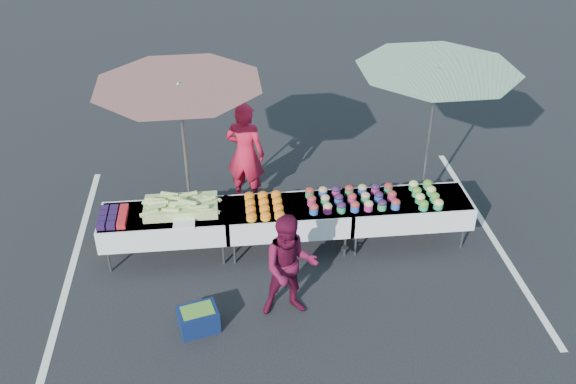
{
  "coord_description": "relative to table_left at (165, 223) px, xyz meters",
  "views": [
    {
      "loc": [
        -0.83,
        -7.74,
        6.0
      ],
      "look_at": [
        0.0,
        0.0,
        1.0
      ],
      "focal_mm": 40.0,
      "sensor_mm": 36.0,
      "label": 1
    }
  ],
  "objects": [
    {
      "name": "berry_punnets",
      "position": [
        -0.71,
        -0.06,
        0.21
      ],
      "size": [
        0.4,
        0.54,
        0.08
      ],
      "color": "black",
      "rests_on": "table_left"
    },
    {
      "name": "ground",
      "position": [
        1.8,
        0.0,
        -0.58
      ],
      "size": [
        80.0,
        80.0,
        0.0
      ],
      "primitive_type": "plane",
      "color": "black"
    },
    {
      "name": "stripe_right",
      "position": [
        5.0,
        0.0,
        -0.58
      ],
      "size": [
        0.1,
        5.0,
        0.0
      ],
      "primitive_type": "cube",
      "color": "silver",
      "rests_on": "ground"
    },
    {
      "name": "bean_baskets",
      "position": [
        3.86,
        -0.01,
        0.24
      ],
      "size": [
        0.36,
        0.68,
        0.15
      ],
      "color": "#269858",
      "rests_on": "table_right"
    },
    {
      "name": "table_left",
      "position": [
        0.0,
        0.0,
        0.0
      ],
      "size": [
        1.86,
        0.81,
        0.75
      ],
      "color": "white",
      "rests_on": "ground"
    },
    {
      "name": "plastic_bags",
      "position": [
        0.3,
        -0.3,
        0.19
      ],
      "size": [
        0.3,
        0.25,
        0.05
      ],
      "primitive_type": "cube",
      "color": "white",
      "rests_on": "table_left"
    },
    {
      "name": "carrot_bowls",
      "position": [
        1.45,
        -0.01,
        0.22
      ],
      "size": [
        0.55,
        0.69,
        0.11
      ],
      "color": "#FFAA1C",
      "rests_on": "table_center"
    },
    {
      "name": "potato_cups",
      "position": [
        2.75,
        0.0,
        0.25
      ],
      "size": [
        1.34,
        0.58,
        0.16
      ],
      "color": "#264FB1",
      "rests_on": "table_right"
    },
    {
      "name": "corn_pile",
      "position": [
        0.25,
        0.04,
        0.26
      ],
      "size": [
        1.16,
        0.57,
        0.26
      ],
      "color": "#C0E173",
      "rests_on": "table_left"
    },
    {
      "name": "vendor",
      "position": [
        1.25,
        1.4,
        0.31
      ],
      "size": [
        0.76,
        0.64,
        1.78
      ],
      "primitive_type": "imported",
      "rotation": [
        0.0,
        0.0,
        2.76
      ],
      "color": "red",
      "rests_on": "ground"
    },
    {
      "name": "table_right",
      "position": [
        3.6,
        0.0,
        0.0
      ],
      "size": [
        1.86,
        0.81,
        0.75
      ],
      "color": "white",
      "rests_on": "ground"
    },
    {
      "name": "customer",
      "position": [
        1.68,
        -1.39,
        0.17
      ],
      "size": [
        0.74,
        0.58,
        1.51
      ],
      "primitive_type": "imported",
      "rotation": [
        0.0,
        0.0,
        0.01
      ],
      "color": "#570D29",
      "rests_on": "ground"
    },
    {
      "name": "umbrella_left",
      "position": [
        0.34,
        0.64,
        1.68
      ],
      "size": [
        3.22,
        3.22,
        2.5
      ],
      "rotation": [
        0.0,
        0.0,
        0.41
      ],
      "color": "black",
      "rests_on": "ground"
    },
    {
      "name": "storage_bin",
      "position": [
        0.47,
        -1.6,
        -0.42
      ],
      "size": [
        0.57,
        0.47,
        0.32
      ],
      "rotation": [
        0.0,
        0.0,
        0.25
      ],
      "color": "#0E1C46",
      "rests_on": "ground"
    },
    {
      "name": "umbrella_right",
      "position": [
        4.09,
        0.8,
        1.68
      ],
      "size": [
        3.23,
        3.23,
        2.5
      ],
      "rotation": [
        0.0,
        0.0,
        0.42
      ],
      "color": "black",
      "rests_on": "ground"
    },
    {
      "name": "table_center",
      "position": [
        1.8,
        0.0,
        0.0
      ],
      "size": [
        1.86,
        0.81,
        0.75
      ],
      "color": "white",
      "rests_on": "ground"
    },
    {
      "name": "stripe_left",
      "position": [
        -1.4,
        0.0,
        -0.58
      ],
      "size": [
        0.1,
        5.0,
        0.0
      ],
      "primitive_type": "cube",
      "color": "silver",
      "rests_on": "ground"
    }
  ]
}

